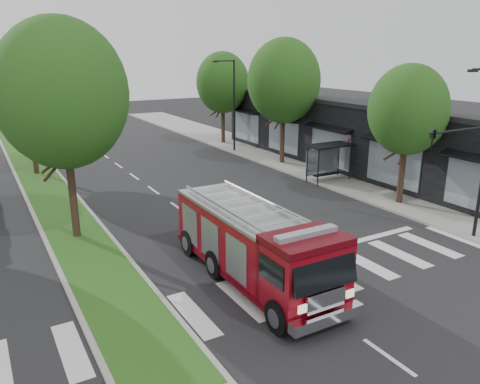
% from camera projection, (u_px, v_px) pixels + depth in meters
% --- Properties ---
extents(ground, '(140.00, 140.00, 0.00)m').
position_uv_depth(ground, '(249.00, 258.00, 20.34)').
color(ground, black).
rests_on(ground, ground).
extents(sidewalk_right, '(5.00, 80.00, 0.15)m').
position_uv_depth(sidewalk_right, '(324.00, 172.00, 34.60)').
color(sidewalk_right, gray).
rests_on(sidewalk_right, ground).
extents(median, '(3.00, 50.00, 0.15)m').
position_uv_depth(median, '(41.00, 180.00, 32.40)').
color(median, gray).
rests_on(median, ground).
extents(storefront_row, '(8.00, 30.00, 5.00)m').
position_uv_depth(storefront_row, '(371.00, 135.00, 36.06)').
color(storefront_row, black).
rests_on(storefront_row, ground).
extents(bus_shelter, '(3.20, 1.60, 2.61)m').
position_uv_depth(bus_shelter, '(328.00, 152.00, 31.88)').
color(bus_shelter, black).
rests_on(bus_shelter, ground).
extents(tree_right_near, '(4.40, 4.40, 8.05)m').
position_uv_depth(tree_right_near, '(408.00, 110.00, 25.93)').
color(tree_right_near, black).
rests_on(tree_right_near, ground).
extents(tree_right_mid, '(5.60, 5.60, 9.72)m').
position_uv_depth(tree_right_mid, '(284.00, 81.00, 35.61)').
color(tree_right_mid, black).
rests_on(tree_right_mid, ground).
extents(tree_right_far, '(5.00, 5.00, 8.73)m').
position_uv_depth(tree_right_far, '(223.00, 83.00, 44.10)').
color(tree_right_far, black).
rests_on(tree_right_far, ground).
extents(tree_median_near, '(5.80, 5.80, 10.16)m').
position_uv_depth(tree_median_near, '(62.00, 94.00, 20.50)').
color(tree_median_near, black).
rests_on(tree_median_near, ground).
extents(tree_median_far, '(5.60, 5.60, 9.72)m').
position_uv_depth(tree_median_far, '(25.00, 84.00, 32.22)').
color(tree_median_far, black).
rests_on(tree_median_far, ground).
extents(streetlight_right_near, '(4.08, 0.22, 8.00)m').
position_uv_depth(streetlight_right_near, '(476.00, 144.00, 20.70)').
color(streetlight_right_near, black).
rests_on(streetlight_right_near, ground).
extents(streetlight_right_far, '(2.11, 0.20, 8.00)m').
position_uv_depth(streetlight_right_far, '(233.00, 102.00, 40.61)').
color(streetlight_right_far, black).
rests_on(streetlight_right_far, ground).
extents(fire_engine, '(2.79, 9.04, 3.13)m').
position_uv_depth(fire_engine, '(254.00, 244.00, 17.95)').
color(fire_engine, '#4D040A').
rests_on(fire_engine, ground).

